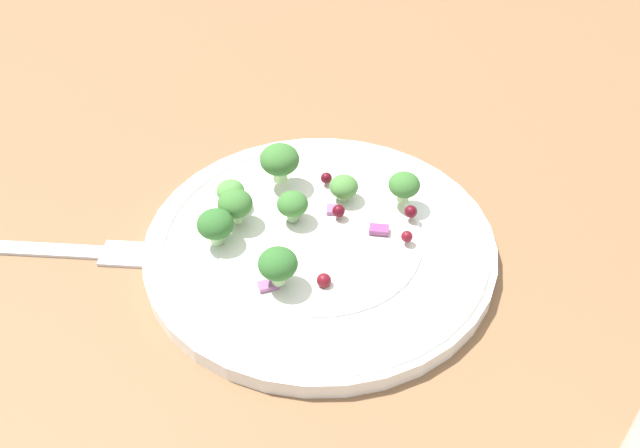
% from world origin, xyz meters
% --- Properties ---
extents(ground_plane, '(1.80, 1.80, 0.02)m').
position_xyz_m(ground_plane, '(0.00, 0.00, -0.01)').
color(ground_plane, brown).
extents(plate, '(0.24, 0.24, 0.02)m').
position_xyz_m(plate, '(-0.02, 0.02, 0.01)').
color(plate, white).
rests_on(plate, ground_plane).
extents(dressing_pool, '(0.14, 0.14, 0.00)m').
position_xyz_m(dressing_pool, '(-0.02, 0.02, 0.01)').
color(dressing_pool, white).
rests_on(dressing_pool, plate).
extents(broccoli_floret_0, '(0.03, 0.03, 0.03)m').
position_xyz_m(broccoli_floret_0, '(-0.07, -0.01, 0.03)').
color(broccoli_floret_0, '#ADD18E').
rests_on(broccoli_floret_0, plate).
extents(broccoli_floret_1, '(0.02, 0.02, 0.02)m').
position_xyz_m(broccoli_floret_1, '(-0.03, 0.04, 0.03)').
color(broccoli_floret_1, '#8EB77A').
rests_on(broccoli_floret_1, plate).
extents(broccoli_floret_2, '(0.03, 0.03, 0.03)m').
position_xyz_m(broccoli_floret_2, '(-0.02, 0.08, 0.04)').
color(broccoli_floret_2, '#ADD18E').
rests_on(broccoli_floret_2, plate).
extents(broccoli_floret_3, '(0.02, 0.02, 0.02)m').
position_xyz_m(broccoli_floret_3, '(0.01, 0.04, 0.03)').
color(broccoli_floret_3, '#9EC684').
rests_on(broccoli_floret_3, plate).
extents(broccoli_floret_4, '(0.03, 0.03, 0.03)m').
position_xyz_m(broccoli_floret_4, '(-0.08, 0.05, 0.03)').
color(broccoli_floret_4, '#9EC684').
rests_on(broccoli_floret_4, plate).
extents(broccoli_floret_5, '(0.02, 0.02, 0.02)m').
position_xyz_m(broccoli_floret_5, '(0.05, 0.02, 0.03)').
color(broccoli_floret_5, '#9EC684').
rests_on(broccoli_floret_5, plate).
extents(broccoli_floret_6, '(0.02, 0.02, 0.02)m').
position_xyz_m(broccoli_floret_6, '(-0.07, 0.06, 0.03)').
color(broccoli_floret_6, '#ADD18E').
rests_on(broccoli_floret_6, plate).
extents(broccoli_floret_7, '(0.02, 0.02, 0.02)m').
position_xyz_m(broccoli_floret_7, '(-0.06, 0.08, 0.03)').
color(broccoli_floret_7, '#ADD18E').
rests_on(broccoli_floret_7, plate).
extents(cranberry_0, '(0.01, 0.01, 0.01)m').
position_xyz_m(cranberry_0, '(0.00, 0.03, 0.02)').
color(cranberry_0, '#4C0A14').
rests_on(cranberry_0, plate).
extents(cranberry_1, '(0.01, 0.01, 0.01)m').
position_xyz_m(cranberry_1, '(0.04, 0.00, 0.02)').
color(cranberry_1, '#4C0A14').
rests_on(cranberry_1, plate).
extents(cranberry_2, '(0.01, 0.01, 0.01)m').
position_xyz_m(cranberry_2, '(0.03, -0.02, 0.02)').
color(cranberry_2, maroon).
rests_on(cranberry_2, plate).
extents(cranberry_3, '(0.01, 0.01, 0.01)m').
position_xyz_m(cranberry_3, '(-0.04, -0.02, 0.02)').
color(cranberry_3, maroon).
rests_on(cranberry_3, plate).
extents(cranberry_4, '(0.01, 0.01, 0.01)m').
position_xyz_m(cranberry_4, '(0.01, 0.06, 0.02)').
color(cranberry_4, '#4C0A14').
rests_on(cranberry_4, plate).
extents(onion_bit_0, '(0.02, 0.02, 0.00)m').
position_xyz_m(onion_bit_0, '(0.02, 0.00, 0.02)').
color(onion_bit_0, '#843D75').
rests_on(onion_bit_0, plate).
extents(onion_bit_1, '(0.01, 0.01, 0.00)m').
position_xyz_m(onion_bit_1, '(0.00, 0.04, 0.02)').
color(onion_bit_1, '#A35B93').
rests_on(onion_bit_1, plate).
extents(onion_bit_2, '(0.01, 0.01, 0.00)m').
position_xyz_m(onion_bit_2, '(-0.07, -0.01, 0.02)').
color(onion_bit_2, '#A35B93').
rests_on(onion_bit_2, plate).
extents(fork, '(0.16, 0.12, 0.01)m').
position_xyz_m(fork, '(-0.19, 0.11, 0.00)').
color(fork, silver).
rests_on(fork, ground_plane).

